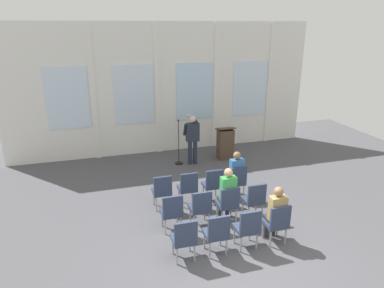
{
  "coord_description": "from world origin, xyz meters",
  "views": [
    {
      "loc": [
        -2.51,
        -5.21,
        4.5
      ],
      "look_at": [
        0.17,
        3.9,
        1.18
      ],
      "focal_mm": 32.23,
      "sensor_mm": 36.0,
      "label": 1
    }
  ],
  "objects_px": {
    "mic_stand": "(179,154)",
    "chair_r1_c2": "(228,202)",
    "chair_r0_c2": "(213,183)",
    "chair_r1_c3": "(254,198)",
    "chair_r0_c3": "(237,180)",
    "speaker": "(192,136)",
    "chair_r0_c0": "(162,190)",
    "chair_r2_c2": "(248,226)",
    "chair_r1_c1": "(201,206)",
    "chair_r2_c1": "(217,232)",
    "audience_r1_c2": "(227,192)",
    "chair_r1_c0": "(172,210)",
    "chair_r2_c0": "(184,237)",
    "audience_r2_c3": "(276,211)",
    "lectern": "(225,143)",
    "chair_r0_c1": "(188,186)",
    "audience_r0_c3": "(236,172)",
    "chair_r2_c3": "(277,221)"
  },
  "relations": [
    {
      "from": "chair_r0_c3",
      "to": "chair_r1_c1",
      "type": "distance_m",
      "value": 1.73
    },
    {
      "from": "chair_r1_c1",
      "to": "chair_r2_c1",
      "type": "height_order",
      "value": "same"
    },
    {
      "from": "chair_r1_c2",
      "to": "lectern",
      "type": "bearing_deg",
      "value": 69.31
    },
    {
      "from": "chair_r0_c3",
      "to": "audience_r2_c3",
      "type": "xyz_separation_m",
      "value": [
        0.0,
        -2.07,
        0.2
      ]
    },
    {
      "from": "chair_r2_c1",
      "to": "audience_r2_c3",
      "type": "bearing_deg",
      "value": 3.42
    },
    {
      "from": "mic_stand",
      "to": "chair_r2_c3",
      "type": "xyz_separation_m",
      "value": [
        0.89,
        -4.95,
        0.2
      ]
    },
    {
      "from": "speaker",
      "to": "chair_r0_c2",
      "type": "height_order",
      "value": "speaker"
    },
    {
      "from": "audience_r2_c3",
      "to": "chair_r2_c0",
      "type": "bearing_deg",
      "value": -177.72
    },
    {
      "from": "chair_r1_c0",
      "to": "chair_r2_c1",
      "type": "relative_size",
      "value": 1.0
    },
    {
      "from": "chair_r0_c0",
      "to": "audience_r2_c3",
      "type": "height_order",
      "value": "audience_r2_c3"
    },
    {
      "from": "chair_r0_c3",
      "to": "speaker",
      "type": "bearing_deg",
      "value": 99.45
    },
    {
      "from": "speaker",
      "to": "chair_r1_c2",
      "type": "relative_size",
      "value": 1.77
    },
    {
      "from": "lectern",
      "to": "chair_r0_c3",
      "type": "height_order",
      "value": "lectern"
    },
    {
      "from": "chair_r1_c2",
      "to": "audience_r1_c2",
      "type": "bearing_deg",
      "value": 90.0
    },
    {
      "from": "chair_r2_c1",
      "to": "chair_r1_c2",
      "type": "bearing_deg",
      "value": 57.66
    },
    {
      "from": "chair_r1_c0",
      "to": "chair_r1_c1",
      "type": "distance_m",
      "value": 0.68
    },
    {
      "from": "mic_stand",
      "to": "chair_r1_c2",
      "type": "height_order",
      "value": "mic_stand"
    },
    {
      "from": "speaker",
      "to": "audience_r0_c3",
      "type": "bearing_deg",
      "value": -80.26
    },
    {
      "from": "speaker",
      "to": "chair_r2_c0",
      "type": "relative_size",
      "value": 1.77
    },
    {
      "from": "chair_r1_c3",
      "to": "chair_r0_c2",
      "type": "bearing_deg",
      "value": 122.34
    },
    {
      "from": "chair_r0_c3",
      "to": "audience_r1_c2",
      "type": "relative_size",
      "value": 0.68
    },
    {
      "from": "chair_r0_c1",
      "to": "audience_r0_c3",
      "type": "distance_m",
      "value": 1.38
    },
    {
      "from": "audience_r0_c3",
      "to": "audience_r2_c3",
      "type": "height_order",
      "value": "audience_r0_c3"
    },
    {
      "from": "chair_r0_c2",
      "to": "chair_r1_c3",
      "type": "relative_size",
      "value": 1.0
    },
    {
      "from": "mic_stand",
      "to": "chair_r1_c0",
      "type": "xyz_separation_m",
      "value": [
        -1.15,
        -3.88,
        0.2
      ]
    },
    {
      "from": "chair_r2_c1",
      "to": "chair_r2_c3",
      "type": "bearing_deg",
      "value": 0.0
    },
    {
      "from": "chair_r0_c3",
      "to": "chair_r1_c3",
      "type": "relative_size",
      "value": 1.0
    },
    {
      "from": "chair_r1_c2",
      "to": "audience_r1_c2",
      "type": "xyz_separation_m",
      "value": [
        -0.0,
        0.08,
        0.23
      ]
    },
    {
      "from": "chair_r0_c0",
      "to": "chair_r2_c3",
      "type": "relative_size",
      "value": 1.0
    },
    {
      "from": "chair_r0_c1",
      "to": "chair_r1_c1",
      "type": "distance_m",
      "value": 1.07
    },
    {
      "from": "chair_r2_c2",
      "to": "chair_r2_c3",
      "type": "height_order",
      "value": "same"
    },
    {
      "from": "chair_r1_c0",
      "to": "chair_r0_c3",
      "type": "bearing_deg",
      "value": 27.76
    },
    {
      "from": "lectern",
      "to": "chair_r0_c2",
      "type": "height_order",
      "value": "lectern"
    },
    {
      "from": "audience_r0_c3",
      "to": "speaker",
      "type": "bearing_deg",
      "value": 99.74
    },
    {
      "from": "chair_r1_c1",
      "to": "chair_r2_c1",
      "type": "distance_m",
      "value": 1.07
    },
    {
      "from": "chair_r0_c0",
      "to": "chair_r2_c2",
      "type": "relative_size",
      "value": 1.0
    },
    {
      "from": "chair_r0_c3",
      "to": "chair_r2_c0",
      "type": "relative_size",
      "value": 1.0
    },
    {
      "from": "chair_r2_c0",
      "to": "chair_r2_c3",
      "type": "relative_size",
      "value": 1.0
    },
    {
      "from": "speaker",
      "to": "audience_r2_c3",
      "type": "xyz_separation_m",
      "value": [
        0.45,
        -4.75,
        -0.24
      ]
    },
    {
      "from": "chair_r0_c0",
      "to": "chair_r2_c0",
      "type": "xyz_separation_m",
      "value": [
        0.0,
        -2.15,
        0.0
      ]
    },
    {
      "from": "chair_r0_c3",
      "to": "chair_r1_c1",
      "type": "height_order",
      "value": "same"
    },
    {
      "from": "chair_r2_c2",
      "to": "audience_r0_c3",
      "type": "bearing_deg",
      "value": 73.03
    },
    {
      "from": "speaker",
      "to": "chair_r1_c0",
      "type": "relative_size",
      "value": 1.77
    },
    {
      "from": "lectern",
      "to": "chair_r0_c1",
      "type": "xyz_separation_m",
      "value": [
        -2.16,
        -2.84,
        -0.02
      ]
    },
    {
      "from": "chair_r1_c2",
      "to": "chair_r2_c2",
      "type": "bearing_deg",
      "value": -90.0
    },
    {
      "from": "lectern",
      "to": "chair_r1_c1",
      "type": "xyz_separation_m",
      "value": [
        -2.16,
        -3.92,
        -0.02
      ]
    },
    {
      "from": "chair_r0_c3",
      "to": "chair_r1_c2",
      "type": "height_order",
      "value": "same"
    },
    {
      "from": "chair_r0_c1",
      "to": "chair_r1_c1",
      "type": "bearing_deg",
      "value": -90.0
    },
    {
      "from": "chair_r1_c2",
      "to": "audience_r1_c2",
      "type": "distance_m",
      "value": 0.24
    },
    {
      "from": "audience_r0_c3",
      "to": "chair_r1_c0",
      "type": "bearing_deg",
      "value": -150.48
    }
  ]
}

